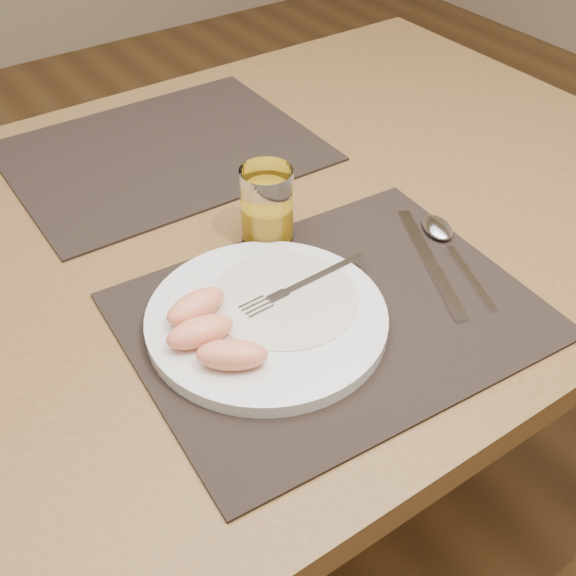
% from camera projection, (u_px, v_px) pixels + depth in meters
% --- Properties ---
extents(ground, '(5.00, 5.00, 0.00)m').
position_uv_depth(ground, '(248.00, 531.00, 1.45)').
color(ground, brown).
rests_on(ground, ground).
extents(table, '(1.40, 0.90, 0.75)m').
position_uv_depth(table, '(230.00, 274.00, 1.01)').
color(table, brown).
rests_on(table, ground).
extents(placemat_near, '(0.47, 0.38, 0.00)m').
position_uv_depth(placemat_near, '(332.00, 315.00, 0.82)').
color(placemat_near, black).
rests_on(placemat_near, table).
extents(placemat_far, '(0.46, 0.36, 0.00)m').
position_uv_depth(placemat_far, '(163.00, 152.00, 1.10)').
color(placemat_far, black).
rests_on(placemat_far, table).
extents(plate, '(0.27, 0.27, 0.02)m').
position_uv_depth(plate, '(267.00, 319.00, 0.80)').
color(plate, white).
rests_on(plate, placemat_near).
extents(plate_dressing, '(0.17, 0.17, 0.00)m').
position_uv_depth(plate_dressing, '(284.00, 298.00, 0.82)').
color(plate_dressing, white).
rests_on(plate_dressing, plate).
extents(fork, '(0.18, 0.03, 0.00)m').
position_uv_depth(fork, '(295.00, 289.00, 0.83)').
color(fork, silver).
rests_on(fork, plate).
extents(knife, '(0.11, 0.21, 0.01)m').
position_uv_depth(knife, '(435.00, 270.00, 0.88)').
color(knife, silver).
rests_on(knife, placemat_near).
extents(spoon, '(0.09, 0.19, 0.01)m').
position_uv_depth(spoon, '(442.00, 234.00, 0.93)').
color(spoon, silver).
rests_on(spoon, placemat_near).
extents(juice_glass, '(0.07, 0.07, 0.10)m').
position_uv_depth(juice_glass, '(267.00, 209.00, 0.90)').
color(juice_glass, white).
rests_on(juice_glass, placemat_near).
extents(grapefruit_wedges, '(0.09, 0.14, 0.03)m').
position_uv_depth(grapefruit_wedges, '(209.00, 330.00, 0.76)').
color(grapefruit_wedges, '#FF9368').
rests_on(grapefruit_wedges, plate).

